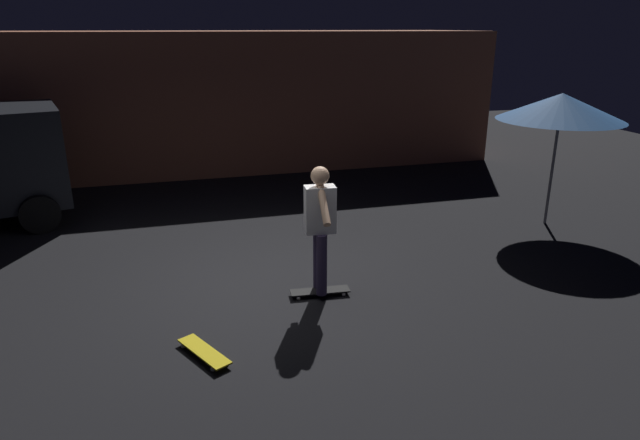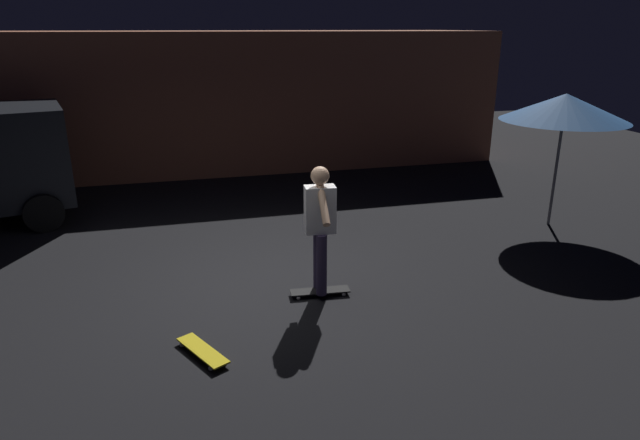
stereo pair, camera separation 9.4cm
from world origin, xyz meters
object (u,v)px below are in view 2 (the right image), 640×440
(skateboard_spare, at_px, (203,351))
(skater, at_px, (320,221))
(skateboard_ridden, at_px, (320,291))
(patio_umbrella, at_px, (565,107))

(skateboard_spare, height_order, skater, skater)
(skateboard_ridden, height_order, skateboard_spare, same)
(patio_umbrella, xyz_separation_m, skater, (-4.67, -1.66, -1.04))
(skater, bearing_deg, patio_umbrella, 19.58)
(skateboard_ridden, relative_size, skateboard_spare, 1.01)
(skateboard_spare, distance_m, skater, 2.14)
(skateboard_spare, bearing_deg, skateboard_ridden, 33.67)
(patio_umbrella, bearing_deg, skateboard_ridden, -160.42)
(skateboard_ridden, height_order, skater, skater)
(skateboard_spare, bearing_deg, skater, 33.67)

